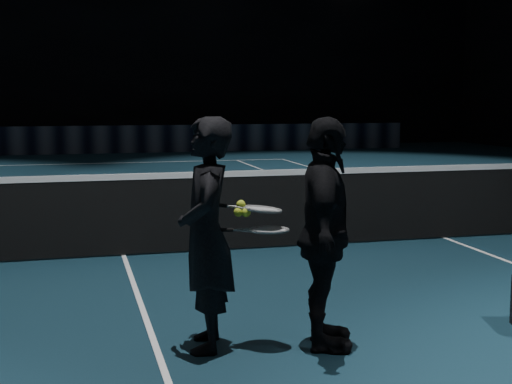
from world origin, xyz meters
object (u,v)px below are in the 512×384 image
(racket_upper, at_px, (262,209))
(player_b, at_px, (325,234))
(player_a, at_px, (206,235))
(racket_lower, at_px, (269,230))
(tennis_balls, at_px, (242,210))

(racket_upper, bearing_deg, player_b, -9.08)
(player_a, relative_size, racket_lower, 2.47)
(player_b, relative_size, racket_upper, 2.47)
(player_a, xyz_separation_m, player_b, (0.82, -0.21, 0.00))
(racket_upper, height_order, tennis_balls, tennis_balls)
(racket_lower, relative_size, racket_upper, 1.00)
(player_a, bearing_deg, player_b, 86.44)
(player_a, distance_m, racket_upper, 0.44)
(tennis_balls, bearing_deg, racket_upper, -0.45)
(player_a, xyz_separation_m, racket_lower, (0.44, -0.11, 0.03))
(player_a, height_order, racket_upper, player_a)
(player_b, height_order, racket_upper, player_b)
(racket_lower, height_order, racket_upper, racket_upper)
(player_b, xyz_separation_m, racket_upper, (-0.43, 0.15, 0.18))
(player_a, distance_m, player_b, 0.85)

